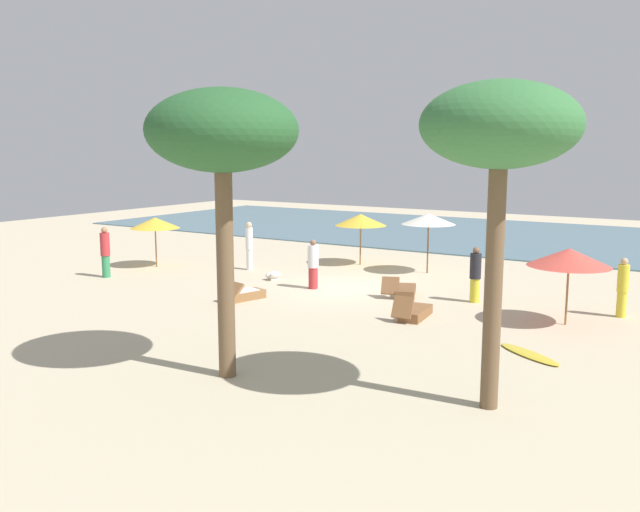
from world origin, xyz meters
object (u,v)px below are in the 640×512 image
umbrella_2 (569,257)px  person_2 (475,275)px  surfboard (529,354)px  lounger_1 (414,312)px  umbrella_1 (155,223)px  umbrella_3 (429,219)px  umbrella_0 (361,220)px  person_4 (623,287)px  palm_1 (500,131)px  person_5 (249,245)px  palm_0 (222,135)px  person_0 (313,264)px  lounger_0 (241,295)px  dog (273,275)px  person_1 (105,252)px  lounger_2 (404,291)px

umbrella_2 → person_2: 3.52m
surfboard → lounger_1: bearing=154.3°
umbrella_2 → lounger_1: (-3.86, -1.58, -1.73)m
umbrella_1 → umbrella_3: umbrella_3 is taller
umbrella_0 → person_4: size_ratio=1.23×
umbrella_1 → palm_1: bearing=-24.9°
umbrella_3 → person_5: size_ratio=1.21×
umbrella_1 → palm_0: 14.74m
person_0 → palm_0: bearing=-68.6°
lounger_0 → dog: size_ratio=2.66×
umbrella_3 → person_0: (-2.19, -4.88, -1.27)m
person_0 → umbrella_1: bearing=178.2°
umbrella_2 → lounger_0: 9.99m
umbrella_1 → umbrella_2: umbrella_2 is taller
lounger_1 → person_0: (-4.73, 1.97, 0.69)m
palm_0 → person_4: bearing=57.8°
person_2 → palm_0: size_ratio=0.29×
surfboard → dog: bearing=157.9°
person_1 → person_4: size_ratio=1.10×
umbrella_2 → person_1: size_ratio=1.17×
lounger_1 → palm_1: 8.43m
umbrella_0 → person_5: 4.77m
lounger_1 → lounger_0: bearing=-171.7°
lounger_2 → dog: (-5.32, -0.08, -0.00)m
umbrella_2 → person_4: umbrella_2 is taller
umbrella_3 → person_0: 5.49m
lounger_2 → person_4: bearing=6.5°
umbrella_2 → lounger_2: umbrella_2 is taller
umbrella_3 → surfboard: (6.33, -8.67, -2.10)m
lounger_0 → lounger_2: lounger_0 is taller
umbrella_0 → lounger_1: umbrella_0 is taller
person_2 → palm_1: size_ratio=0.29×
person_0 → person_4: (9.75, 1.37, 0.02)m
lounger_0 → person_2: person_2 is taller
lounger_0 → surfboard: size_ratio=0.95×
umbrella_0 → palm_1: bearing=-52.4°
surfboard → person_5: bearing=156.4°
person_4 → umbrella_0: bearing=160.4°
person_5 → dog: size_ratio=2.88×
umbrella_3 → palm_1: bearing=-62.0°
person_4 → palm_1: 9.85m
umbrella_1 → umbrella_0: bearing=35.7°
umbrella_1 → surfboard: bearing=-13.8°
palm_1 → lounger_1: bearing=126.2°
umbrella_0 → palm_0: (4.38, -13.88, 3.22)m
lounger_1 → person_2: size_ratio=0.96×
lounger_0 → lounger_1: size_ratio=1.05×
umbrella_2 → lounger_1: 4.51m
palm_0 → dog: palm_0 is taller
umbrella_0 → umbrella_1: bearing=-144.3°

